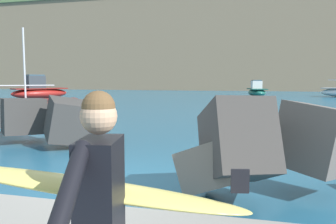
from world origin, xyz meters
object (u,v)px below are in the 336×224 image
boat_near_centre (39,91)px  boat_mid_centre (33,104)px  boat_near_right (257,91)px  surfer_with_board (100,210)px

boat_near_centre → boat_mid_centre: (7.84, -11.82, -0.37)m
boat_near_centre → boat_mid_centre: bearing=-56.4°
boat_near_right → boat_mid_centre: 26.59m
surfer_with_board → boat_near_centre: bearing=125.7°
boat_near_centre → boat_near_right: size_ratio=1.24×
boat_near_centre → boat_mid_centre: 14.19m
surfer_with_board → boat_near_centre: size_ratio=0.35×
boat_near_centre → boat_mid_centre: size_ratio=1.05×
surfer_with_board → boat_near_centre: boat_near_centre is taller
boat_near_centre → boat_near_right: 24.51m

